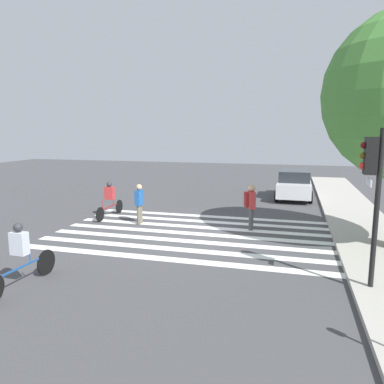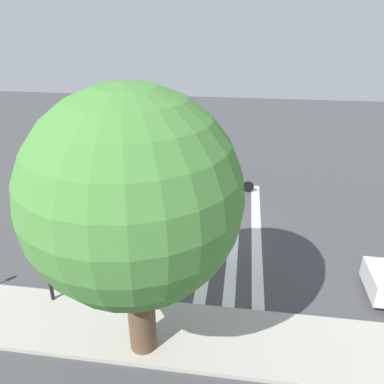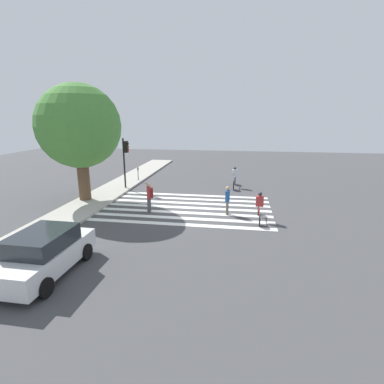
% 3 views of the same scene
% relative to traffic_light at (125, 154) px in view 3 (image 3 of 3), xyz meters
% --- Properties ---
extents(ground_plane, '(60.00, 60.00, 0.00)m').
position_rel_traffic_light_xyz_m(ground_plane, '(-3.79, -5.30, -2.69)').
color(ground_plane, '#444447').
extents(sidewalk_curb, '(36.00, 2.50, 0.14)m').
position_rel_traffic_light_xyz_m(sidewalk_curb, '(-3.79, 0.95, -2.62)').
color(sidewalk_curb, '#ADA89E').
rests_on(sidewalk_curb, ground_plane).
extents(crosswalk_stripes, '(6.21, 10.00, 0.01)m').
position_rel_traffic_light_xyz_m(crosswalk_stripes, '(-3.79, -5.30, -2.68)').
color(crosswalk_stripes, white).
rests_on(crosswalk_stripes, ground_plane).
extents(traffic_light, '(0.60, 0.50, 3.84)m').
position_rel_traffic_light_xyz_m(traffic_light, '(0.00, 0.00, 0.00)').
color(traffic_light, black).
rests_on(traffic_light, ground_plane).
extents(parking_meter, '(0.15, 0.15, 1.25)m').
position_rel_traffic_light_xyz_m(parking_meter, '(2.76, 0.07, -1.75)').
color(parking_meter, black).
rests_on(parking_meter, ground_plane).
extents(street_tree, '(5.15, 5.15, 7.39)m').
position_rel_traffic_light_xyz_m(street_tree, '(-3.44, 1.55, 2.09)').
color(street_tree, brown).
rests_on(street_tree, ground_plane).
extents(pedestrian_child_with_backpack, '(0.53, 0.50, 1.75)m').
position_rel_traffic_light_xyz_m(pedestrian_child_with_backpack, '(-4.95, -3.26, -1.66)').
color(pedestrian_child_with_backpack, '#4C4C51').
rests_on(pedestrian_child_with_backpack, ground_plane).
extents(pedestrian_adult_blue_shirt, '(0.47, 0.24, 1.64)m').
position_rel_traffic_light_xyz_m(pedestrian_adult_blue_shirt, '(-4.68, -7.72, -1.76)').
color(pedestrian_adult_blue_shirt, '#6B6051').
rests_on(pedestrian_adult_blue_shirt, ground_plane).
extents(cyclist_far_lane, '(2.44, 0.41, 1.62)m').
position_rel_traffic_light_xyz_m(cyclist_far_lane, '(1.94, -7.99, -1.82)').
color(cyclist_far_lane, black).
rests_on(cyclist_far_lane, ground_plane).
extents(cyclist_mid_street, '(2.35, 0.40, 1.58)m').
position_rel_traffic_light_xyz_m(cyclist_mid_street, '(-5.43, -9.45, -1.83)').
color(cyclist_mid_street, black).
rests_on(cyclist_mid_street, ground_plane).
extents(car_parked_silver_sedan, '(4.09, 1.98, 1.59)m').
position_rel_traffic_light_xyz_m(car_parked_silver_sedan, '(-12.29, -1.64, -1.88)').
color(car_parked_silver_sedan, silver).
rests_on(car_parked_silver_sedan, ground_plane).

